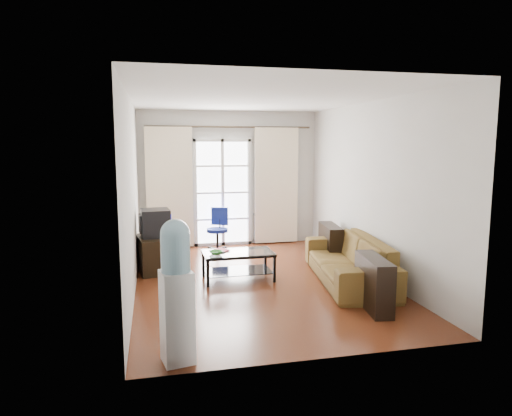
{
  "coord_description": "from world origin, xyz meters",
  "views": [
    {
      "loc": [
        -1.51,
        -6.5,
        2.05
      ],
      "look_at": [
        0.04,
        0.35,
        1.06
      ],
      "focal_mm": 32.0,
      "sensor_mm": 36.0,
      "label": 1
    }
  ],
  "objects_px": {
    "tv_stand": "(155,254)",
    "task_chair": "(218,238)",
    "sofa": "(348,260)",
    "water_cooler": "(176,289)",
    "coffee_table": "(238,262)",
    "crt_tv": "(154,223)"
  },
  "relations": [
    {
      "from": "tv_stand",
      "to": "task_chair",
      "type": "distance_m",
      "value": 1.66
    },
    {
      "from": "task_chair",
      "to": "sofa",
      "type": "bearing_deg",
      "value": -31.52
    },
    {
      "from": "water_cooler",
      "to": "tv_stand",
      "type": "bearing_deg",
      "value": 82.06
    },
    {
      "from": "coffee_table",
      "to": "task_chair",
      "type": "relative_size",
      "value": 1.28
    },
    {
      "from": "sofa",
      "to": "coffee_table",
      "type": "height_order",
      "value": "sofa"
    },
    {
      "from": "crt_tv",
      "to": "task_chair",
      "type": "height_order",
      "value": "crt_tv"
    },
    {
      "from": "water_cooler",
      "to": "task_chair",
      "type": "bearing_deg",
      "value": 65.99
    },
    {
      "from": "task_chair",
      "to": "crt_tv",
      "type": "bearing_deg",
      "value": -112.68
    },
    {
      "from": "sofa",
      "to": "crt_tv",
      "type": "xyz_separation_m",
      "value": [
        -2.82,
        1.25,
        0.46
      ]
    },
    {
      "from": "tv_stand",
      "to": "water_cooler",
      "type": "xyz_separation_m",
      "value": [
        0.18,
        -3.23,
        0.44
      ]
    },
    {
      "from": "tv_stand",
      "to": "coffee_table",
      "type": "bearing_deg",
      "value": -40.97
    },
    {
      "from": "tv_stand",
      "to": "crt_tv",
      "type": "height_order",
      "value": "crt_tv"
    },
    {
      "from": "sofa",
      "to": "coffee_table",
      "type": "distance_m",
      "value": 1.66
    },
    {
      "from": "coffee_table",
      "to": "water_cooler",
      "type": "relative_size",
      "value": 0.77
    },
    {
      "from": "coffee_table",
      "to": "crt_tv",
      "type": "bearing_deg",
      "value": 147.2
    },
    {
      "from": "sofa",
      "to": "crt_tv",
      "type": "distance_m",
      "value": 3.12
    },
    {
      "from": "task_chair",
      "to": "water_cooler",
      "type": "relative_size",
      "value": 0.6
    },
    {
      "from": "crt_tv",
      "to": "task_chair",
      "type": "xyz_separation_m",
      "value": [
        1.18,
        1.12,
        -0.54
      ]
    },
    {
      "from": "sofa",
      "to": "water_cooler",
      "type": "height_order",
      "value": "water_cooler"
    },
    {
      "from": "coffee_table",
      "to": "task_chair",
      "type": "bearing_deg",
      "value": 91.29
    },
    {
      "from": "task_chair",
      "to": "water_cooler",
      "type": "xyz_separation_m",
      "value": [
        -1.0,
        -4.4,
        0.47
      ]
    },
    {
      "from": "tv_stand",
      "to": "crt_tv",
      "type": "distance_m",
      "value": 0.51
    }
  ]
}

